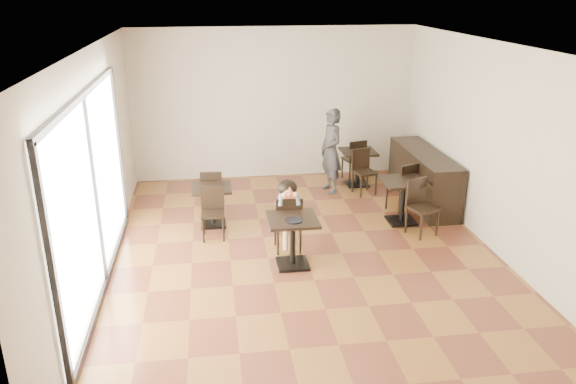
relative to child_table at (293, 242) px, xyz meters
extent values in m
cube|color=brown|center=(0.24, 0.28, -0.39)|extent=(6.00, 8.00, 0.01)
cube|color=silver|center=(0.24, 0.28, 2.81)|extent=(6.00, 8.00, 0.01)
cube|color=beige|center=(0.24, 4.28, 1.21)|extent=(6.00, 0.01, 3.20)
cube|color=beige|center=(0.24, -3.72, 1.21)|extent=(6.00, 0.01, 3.20)
cube|color=beige|center=(-2.76, 0.28, 1.21)|extent=(0.01, 8.00, 3.20)
cube|color=beige|center=(3.24, 0.28, 1.21)|extent=(0.01, 8.00, 3.20)
cube|color=white|center=(-2.73, -0.22, 1.01)|extent=(0.04, 4.50, 2.60)
cylinder|color=black|center=(0.00, -0.10, 0.39)|extent=(0.26, 0.26, 0.02)
imported|color=#35353A|center=(1.24, 3.11, 0.47)|extent=(0.55, 0.71, 1.71)
cube|color=black|center=(2.89, 2.28, 0.11)|extent=(0.60, 2.40, 1.00)
camera|label=1|loc=(-1.13, -7.50, 3.62)|focal=35.00mm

